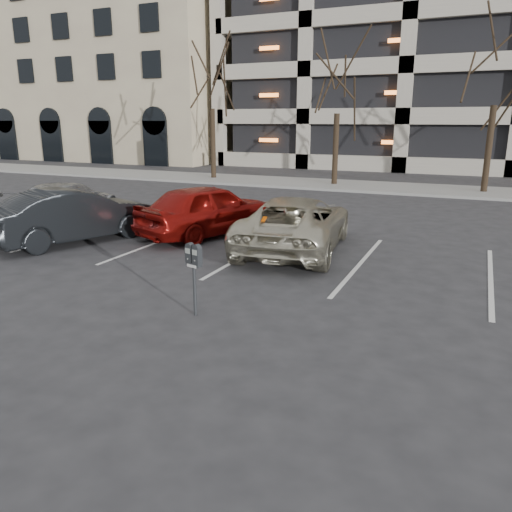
% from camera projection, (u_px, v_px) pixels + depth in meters
% --- Properties ---
extents(ground, '(140.00, 140.00, 0.00)m').
position_uv_depth(ground, '(267.00, 285.00, 10.24)').
color(ground, '#28282B').
rests_on(ground, ground).
extents(sidewalk, '(80.00, 4.00, 0.12)m').
position_uv_depth(sidewalk, '(394.00, 188.00, 24.32)').
color(sidewalk, gray).
rests_on(sidewalk, ground).
extents(stall_lines, '(16.90, 5.20, 0.00)m').
position_uv_depth(stall_lines, '(252.00, 251.00, 12.82)').
color(stall_lines, silver).
rests_on(stall_lines, ground).
extents(office_building, '(26.00, 16.20, 15.00)m').
position_uv_depth(office_building, '(112.00, 72.00, 45.61)').
color(office_building, tan).
rests_on(office_building, ground).
extents(tree_a, '(3.78, 3.78, 8.59)m').
position_uv_depth(tree_a, '(211.00, 63.00, 26.62)').
color(tree_a, black).
rests_on(tree_a, ground).
extents(tree_b, '(3.50, 3.50, 7.94)m').
position_uv_depth(tree_b, '(339.00, 67.00, 24.00)').
color(tree_b, black).
rests_on(tree_b, ground).
extents(tree_c, '(3.80, 3.80, 8.64)m').
position_uv_depth(tree_c, '(501.00, 47.00, 21.12)').
color(tree_c, black).
rests_on(tree_c, ground).
extents(parking_meter, '(0.34, 0.20, 1.25)m').
position_uv_depth(parking_meter, '(194.00, 262.00, 8.40)').
color(parking_meter, black).
rests_on(parking_meter, ground).
extents(suv_silver, '(2.95, 5.27, 1.40)m').
position_uv_depth(suv_silver, '(295.00, 223.00, 12.83)').
color(suv_silver, beige).
rests_on(suv_silver, ground).
extents(car_red, '(3.26, 4.79, 1.51)m').
position_uv_depth(car_red, '(209.00, 209.00, 14.50)').
color(car_red, maroon).
rests_on(car_red, ground).
extents(car_dark, '(3.06, 4.74, 1.47)m').
position_uv_depth(car_dark, '(74.00, 215.00, 13.70)').
color(car_dark, black).
rests_on(car_dark, ground).
extents(car_silver, '(2.83, 4.86, 1.32)m').
position_uv_depth(car_silver, '(66.00, 202.00, 16.35)').
color(car_silver, '#9DA1A4').
rests_on(car_silver, ground).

